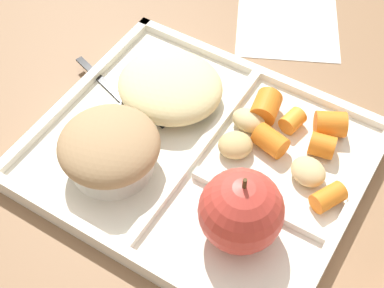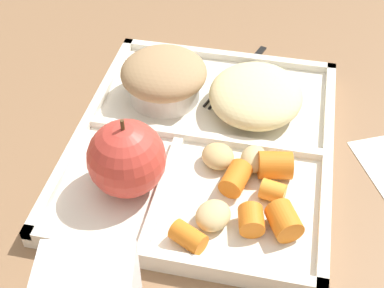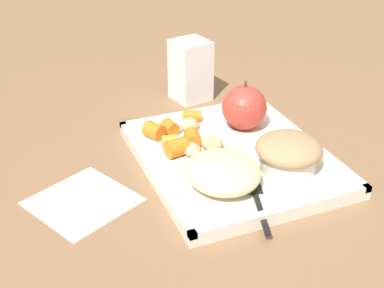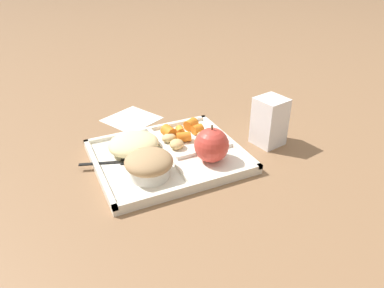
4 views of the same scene
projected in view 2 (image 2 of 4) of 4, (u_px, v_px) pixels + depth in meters
ground at (203, 149)px, 0.57m from camera, size 6.00×6.00×0.00m
lunch_tray at (203, 144)px, 0.56m from camera, size 0.31×0.27×0.02m
green_apple at (127, 159)px, 0.49m from camera, size 0.07×0.07×0.08m
bran_muffin at (164, 77)px, 0.59m from camera, size 0.10×0.10×0.05m
carrot_slice_near_corner at (236, 178)px, 0.50m from camera, size 0.04×0.03×0.02m
carrot_slice_diagonal at (188, 237)px, 0.46m from camera, size 0.03×0.04×0.02m
carrot_slice_back at (273, 191)px, 0.50m from camera, size 0.02×0.03×0.02m
carrot_slice_edge at (284, 221)px, 0.47m from camera, size 0.04×0.04×0.03m
carrot_slice_large at (251, 220)px, 0.47m from camera, size 0.03×0.03×0.02m
carrot_slice_tilted at (275, 165)px, 0.51m from camera, size 0.03×0.04×0.03m
potato_chunk_golden at (254, 159)px, 0.53m from camera, size 0.04×0.03×0.02m
potato_chunk_browned at (213, 215)px, 0.48m from camera, size 0.04×0.04×0.02m
potato_chunk_corner at (218, 156)px, 0.53m from camera, size 0.05×0.05×0.02m
egg_noodle_pile at (256, 95)px, 0.58m from camera, size 0.11×0.10×0.04m
meatball_side at (270, 111)px, 0.57m from camera, size 0.03×0.03×0.03m
meatball_back at (252, 90)px, 0.60m from camera, size 0.03×0.03×0.03m
meatball_center at (282, 107)px, 0.58m from camera, size 0.03×0.03×0.03m
meatball_front at (244, 103)px, 0.57m from camera, size 0.04×0.04×0.04m
plastic_fork at (235, 82)px, 0.63m from camera, size 0.14×0.06×0.00m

